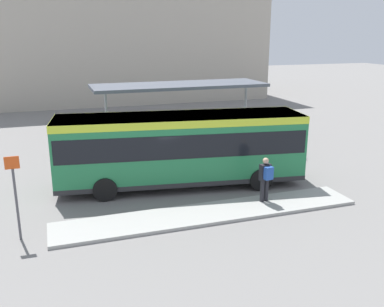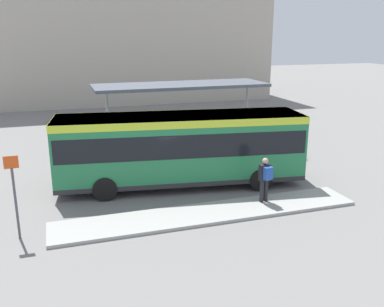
% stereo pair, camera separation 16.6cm
% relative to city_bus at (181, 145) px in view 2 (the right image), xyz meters
% --- Properties ---
extents(ground_plane, '(120.00, 120.00, 0.00)m').
position_rel_city_bus_xyz_m(ground_plane, '(-0.01, 0.00, -1.82)').
color(ground_plane, slate).
extents(curb_island, '(11.39, 1.80, 0.12)m').
position_rel_city_bus_xyz_m(curb_island, '(0.08, -3.34, -1.76)').
color(curb_island, '#9E9E99').
rests_on(curb_island, ground_plane).
extents(city_bus, '(10.66, 4.01, 3.11)m').
position_rel_city_bus_xyz_m(city_bus, '(0.00, 0.00, 0.00)').
color(city_bus, '#237A47').
rests_on(city_bus, ground_plane).
extents(pedestrian_waiting, '(0.45, 0.48, 1.76)m').
position_rel_city_bus_xyz_m(pedestrian_waiting, '(2.44, -3.10, -0.69)').
color(pedestrian_waiting, '#232328').
rests_on(pedestrian_waiting, curb_island).
extents(bicycle_black, '(0.48, 1.75, 0.75)m').
position_rel_city_bus_xyz_m(bicycle_black, '(7.33, 2.52, -1.44)').
color(bicycle_black, black).
rests_on(bicycle_black, ground_plane).
extents(bicycle_green, '(0.48, 1.64, 0.71)m').
position_rel_city_bus_xyz_m(bicycle_green, '(7.10, 3.36, -1.46)').
color(bicycle_green, black).
rests_on(bicycle_green, ground_plane).
extents(bicycle_yellow, '(0.48, 1.68, 0.72)m').
position_rel_city_bus_xyz_m(bicycle_yellow, '(7.02, 4.20, -1.46)').
color(bicycle_yellow, black).
rests_on(bicycle_yellow, ground_plane).
extents(station_shelter, '(10.23, 3.31, 3.52)m').
position_rel_city_bus_xyz_m(station_shelter, '(2.21, 7.36, 1.56)').
color(station_shelter, '#4C515B').
rests_on(station_shelter, ground_plane).
extents(potted_planter_near_shelter, '(0.73, 0.73, 1.13)m').
position_rel_city_bus_xyz_m(potted_planter_near_shelter, '(-1.19, 4.99, -1.23)').
color(potted_planter_near_shelter, slate).
rests_on(potted_planter_near_shelter, ground_plane).
extents(potted_planter_far_side, '(0.82, 0.82, 1.37)m').
position_rel_city_bus_xyz_m(potted_planter_far_side, '(2.56, 4.47, -1.10)').
color(potted_planter_far_side, slate).
rests_on(potted_planter_far_side, ground_plane).
extents(platform_sign, '(0.44, 0.08, 2.80)m').
position_rel_city_bus_xyz_m(platform_sign, '(-6.42, -3.18, -0.26)').
color(platform_sign, '#4C4C51').
rests_on(platform_sign, ground_plane).
extents(station_building, '(27.46, 12.97, 12.96)m').
position_rel_city_bus_xyz_m(station_building, '(1.91, 27.73, 4.66)').
color(station_building, '#B2A899').
rests_on(station_building, ground_plane).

